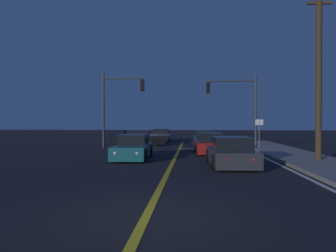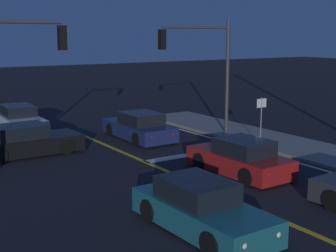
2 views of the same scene
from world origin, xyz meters
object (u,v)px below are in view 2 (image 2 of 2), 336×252
traffic_signal_near_right (204,60)px  traffic_signal_far_left (9,69)px  car_side_waiting_white (19,120)px  car_far_approaching_red (240,159)px  car_distant_tail_navy (139,127)px  car_parked_curb_teal (201,209)px  car_lead_oncoming_black (26,142)px  street_sign_corner (261,114)px

traffic_signal_near_right → traffic_signal_far_left: size_ratio=0.98×
car_side_waiting_white → car_far_approaching_red: bearing=110.0°
car_distant_tail_navy → car_parked_curb_teal: size_ratio=1.03×
car_parked_curb_teal → car_lead_oncoming_black: (-1.41, 10.59, 0.00)m
car_distant_tail_navy → car_parked_curb_teal: 11.61m
car_far_approaching_red → traffic_signal_far_left: traffic_signal_far_left is taller
car_side_waiting_white → traffic_signal_near_right: 10.55m
traffic_signal_near_right → car_side_waiting_white: bearing=-45.6°
car_side_waiting_white → car_lead_oncoming_black: bearing=77.4°
car_parked_curb_teal → street_sign_corner: size_ratio=1.92×
car_lead_oncoming_black → street_sign_corner: (9.53, -4.32, 0.96)m
car_lead_oncoming_black → traffic_signal_near_right: bearing=78.3°
car_side_waiting_white → traffic_signal_far_left: traffic_signal_far_left is taller
traffic_signal_far_left → street_sign_corner: size_ratio=2.60×
traffic_signal_far_left → street_sign_corner: traffic_signal_far_left is taller
car_far_approaching_red → street_sign_corner: size_ratio=1.84×
car_distant_tail_navy → car_lead_oncoming_black: 5.70m
car_far_approaching_red → car_side_waiting_white: (-4.42, 12.79, 0.00)m
car_far_approaching_red → traffic_signal_far_left: bearing=147.3°
car_parked_curb_teal → car_distant_tail_navy: bearing=-113.2°
car_side_waiting_white → traffic_signal_near_right: (7.01, -7.15, 3.31)m
car_parked_curb_teal → car_lead_oncoming_black: bearing=-84.0°
street_sign_corner → car_lead_oncoming_black: bearing=155.6°
car_side_waiting_white → car_parked_curb_teal: bearing=91.1°
car_distant_tail_navy → traffic_signal_near_right: traffic_signal_near_right is taller
car_far_approaching_red → street_sign_corner: bearing=35.5°
car_lead_oncoming_black → car_side_waiting_white: bearing=165.0°
car_side_waiting_white → street_sign_corner: size_ratio=2.05×
street_sign_corner → traffic_signal_near_right: bearing=112.4°
car_side_waiting_white → traffic_signal_far_left: bearing=73.8°
car_side_waiting_white → car_distant_tail_navy: size_ratio=1.04×
car_far_approaching_red → traffic_signal_near_right: traffic_signal_near_right is taller
car_far_approaching_red → car_parked_curb_teal: bearing=-143.6°
car_parked_curb_teal → car_side_waiting_white: bearing=-91.4°
car_parked_curb_teal → traffic_signal_near_right: 11.90m
car_parked_curb_teal → car_lead_oncoming_black: size_ratio=0.95×
car_lead_oncoming_black → traffic_signal_near_right: (8.37, -1.52, 3.31)m
traffic_signal_near_right → traffic_signal_far_left: bearing=8.2°
traffic_signal_near_right → street_sign_corner: (1.15, -2.80, -2.35)m
car_distant_tail_navy → traffic_signal_near_right: (2.67, -1.72, 3.31)m
car_lead_oncoming_black → street_sign_corner: size_ratio=2.03×
car_lead_oncoming_black → traffic_signal_far_left: traffic_signal_far_left is taller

